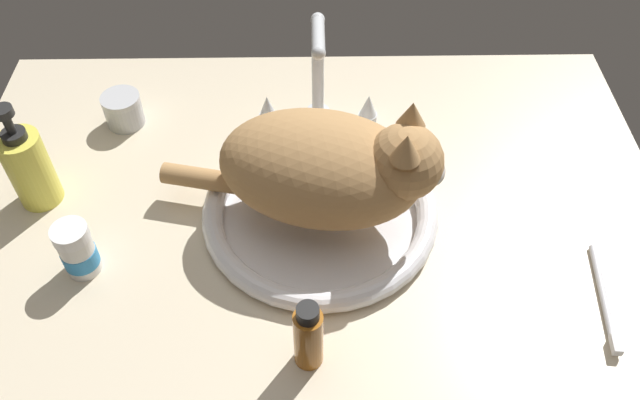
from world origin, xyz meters
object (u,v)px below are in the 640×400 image
at_px(pill_bottle, 78,251).
at_px(toothbrush, 605,300).
at_px(faucet, 318,86).
at_px(cat, 334,168).
at_px(metal_jar, 123,110).
at_px(amber_bottle, 304,336).
at_px(sink_basin, 320,212).
at_px(soap_pump_bottle, 29,167).

distance_m(pill_bottle, toothbrush, 0.72).
distance_m(faucet, cat, 0.22).
xyz_separation_m(metal_jar, amber_bottle, (0.31, -0.45, 0.03)).
xyz_separation_m(sink_basin, toothbrush, (0.38, -0.16, -0.01)).
height_order(faucet, toothbrush, faucet).
distance_m(sink_basin, cat, 0.10).
bearing_deg(faucet, metal_jar, 178.18).
xyz_separation_m(faucet, amber_bottle, (-0.02, -0.44, -0.03)).
height_order(sink_basin, amber_bottle, amber_bottle).
bearing_deg(toothbrush, faucet, 136.24).
height_order(soap_pump_bottle, toothbrush, soap_pump_bottle).
bearing_deg(amber_bottle, pill_bottle, 155.03).
bearing_deg(pill_bottle, toothbrush, -5.49).
bearing_deg(metal_jar, cat, -32.64).
distance_m(sink_basin, faucet, 0.22).
bearing_deg(soap_pump_bottle, cat, -6.61).
relative_size(metal_jar, toothbrush, 0.37).
height_order(soap_pump_bottle, amber_bottle, soap_pump_bottle).
relative_size(amber_bottle, toothbrush, 0.66).
bearing_deg(pill_bottle, amber_bottle, -24.97).
bearing_deg(soap_pump_bottle, pill_bottle, -54.92).
bearing_deg(amber_bottle, cat, 79.71).
relative_size(faucet, metal_jar, 3.26).
relative_size(cat, amber_bottle, 3.53).
relative_size(sink_basin, faucet, 1.65).
bearing_deg(cat, toothbrush, -22.79).
relative_size(sink_basin, toothbrush, 2.01).
bearing_deg(amber_bottle, metal_jar, 124.24).
xyz_separation_m(amber_bottle, toothbrush, (0.40, 0.08, -0.05)).
relative_size(pill_bottle, amber_bottle, 0.75).
xyz_separation_m(sink_basin, faucet, (0.00, 0.21, 0.07)).
relative_size(soap_pump_bottle, amber_bottle, 1.55).
distance_m(cat, amber_bottle, 0.24).
bearing_deg(sink_basin, faucet, 90.00).
height_order(faucet, soap_pump_bottle, faucet).
xyz_separation_m(cat, pill_bottle, (-0.35, -0.08, -0.07)).
xyz_separation_m(sink_basin, pill_bottle, (-0.33, -0.09, 0.03)).
distance_m(sink_basin, pill_bottle, 0.34).
bearing_deg(pill_bottle, soap_pump_bottle, 125.08).
bearing_deg(soap_pump_bottle, sink_basin, -6.34).
xyz_separation_m(cat, toothbrush, (0.36, -0.15, -0.10)).
xyz_separation_m(metal_jar, toothbrush, (0.71, -0.38, -0.02)).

